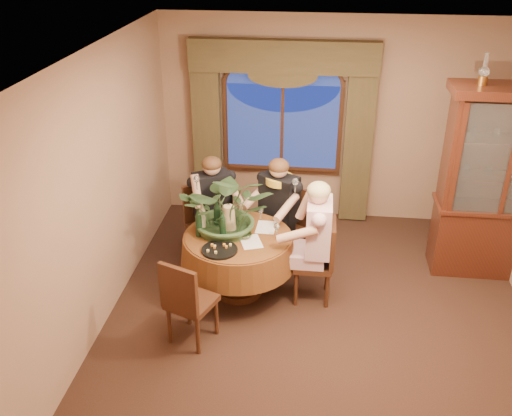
# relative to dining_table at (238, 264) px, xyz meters

# --- Properties ---
(floor) EXTENTS (5.00, 5.00, 0.00)m
(floor) POSITION_rel_dining_table_xyz_m (0.91, -0.42, -0.38)
(floor) COLOR black
(floor) RESTS_ON ground
(wall_back) EXTENTS (4.50, 0.00, 4.50)m
(wall_back) POSITION_rel_dining_table_xyz_m (0.91, 2.08, 1.02)
(wall_back) COLOR #916B53
(wall_back) RESTS_ON ground
(ceiling) EXTENTS (5.00, 5.00, 0.00)m
(ceiling) POSITION_rel_dining_table_xyz_m (0.91, -0.42, 2.42)
(ceiling) COLOR white
(ceiling) RESTS_ON wall_back
(window) EXTENTS (1.62, 0.10, 1.32)m
(window) POSITION_rel_dining_table_xyz_m (0.31, 2.01, 0.92)
(window) COLOR navy
(window) RESTS_ON wall_back
(arched_transom) EXTENTS (1.60, 0.06, 0.44)m
(arched_transom) POSITION_rel_dining_table_xyz_m (0.31, 2.01, 1.71)
(arched_transom) COLOR navy
(arched_transom) RESTS_ON wall_back
(drapery_left) EXTENTS (0.38, 0.14, 2.32)m
(drapery_left) POSITION_rel_dining_table_xyz_m (-0.72, 1.96, 0.80)
(drapery_left) COLOR #3E361F
(drapery_left) RESTS_ON floor
(drapery_right) EXTENTS (0.38, 0.14, 2.32)m
(drapery_right) POSITION_rel_dining_table_xyz_m (1.34, 1.96, 0.80)
(drapery_right) COLOR #3E361F
(drapery_right) RESTS_ON floor
(swag_valance) EXTENTS (2.45, 0.16, 0.42)m
(swag_valance) POSITION_rel_dining_table_xyz_m (0.31, 1.93, 1.90)
(swag_valance) COLOR #3E361F
(swag_valance) RESTS_ON wall_back
(dining_table) EXTENTS (1.46, 1.46, 0.75)m
(dining_table) POSITION_rel_dining_table_xyz_m (0.00, 0.00, 0.00)
(dining_table) COLOR maroon
(dining_table) RESTS_ON floor
(china_cabinet) EXTENTS (1.41, 0.55, 2.28)m
(china_cabinet) POSITION_rel_dining_table_xyz_m (2.90, 0.84, 0.76)
(china_cabinet) COLOR #34160E
(china_cabinet) RESTS_ON floor
(oil_lamp_left) EXTENTS (0.11, 0.11, 0.34)m
(oil_lamp_left) POSITION_rel_dining_table_xyz_m (2.50, 0.84, 2.07)
(oil_lamp_left) COLOR #A5722D
(oil_lamp_left) RESTS_ON china_cabinet
(chair_right) EXTENTS (0.42, 0.42, 0.96)m
(chair_right) POSITION_rel_dining_table_xyz_m (0.83, 0.00, 0.10)
(chair_right) COLOR black
(chair_right) RESTS_ON floor
(chair_back_right) EXTENTS (0.58, 0.58, 0.96)m
(chair_back_right) POSITION_rel_dining_table_xyz_m (0.48, 0.70, 0.10)
(chair_back_right) COLOR black
(chair_back_right) RESTS_ON floor
(chair_back) EXTENTS (0.59, 0.59, 0.96)m
(chair_back) POSITION_rel_dining_table_xyz_m (-0.49, 0.65, 0.10)
(chair_back) COLOR black
(chair_back) RESTS_ON floor
(chair_front_left) EXTENTS (0.55, 0.55, 0.96)m
(chair_front_left) POSITION_rel_dining_table_xyz_m (-0.34, -0.85, 0.10)
(chair_front_left) COLOR black
(chair_front_left) RESTS_ON floor
(person_pink) EXTENTS (0.47, 0.52, 1.44)m
(person_pink) POSITION_rel_dining_table_xyz_m (0.88, -0.00, 0.35)
(person_pink) COLOR #CFA4AE
(person_pink) RESTS_ON floor
(person_back) EXTENTS (0.65, 0.64, 1.38)m
(person_back) POSITION_rel_dining_table_xyz_m (-0.42, 0.72, 0.31)
(person_back) COLOR black
(person_back) RESTS_ON floor
(person_scarf) EXTENTS (0.66, 0.65, 1.40)m
(person_scarf) POSITION_rel_dining_table_xyz_m (0.39, 0.70, 0.33)
(person_scarf) COLOR black
(person_scarf) RESTS_ON floor
(stoneware_vase) EXTENTS (0.16, 0.16, 0.31)m
(stoneware_vase) POSITION_rel_dining_table_xyz_m (-0.11, 0.09, 0.53)
(stoneware_vase) COLOR tan
(stoneware_vase) RESTS_ON dining_table
(centerpiece_plant) EXTENTS (1.01, 1.12, 0.87)m
(centerpiece_plant) POSITION_rel_dining_table_xyz_m (-0.11, 0.12, 1.01)
(centerpiece_plant) COLOR #35542E
(centerpiece_plant) RESTS_ON dining_table
(olive_bowl) EXTENTS (0.15, 0.15, 0.05)m
(olive_bowl) POSITION_rel_dining_table_xyz_m (0.08, -0.04, 0.40)
(olive_bowl) COLOR #49532E
(olive_bowl) RESTS_ON dining_table
(cheese_platter) EXTENTS (0.38, 0.38, 0.02)m
(cheese_platter) POSITION_rel_dining_table_xyz_m (-0.14, -0.34, 0.39)
(cheese_platter) COLOR black
(cheese_platter) RESTS_ON dining_table
(wine_bottle_0) EXTENTS (0.07, 0.07, 0.33)m
(wine_bottle_0) POSITION_rel_dining_table_xyz_m (-0.40, 0.07, 0.54)
(wine_bottle_0) COLOR tan
(wine_bottle_0) RESTS_ON dining_table
(wine_bottle_1) EXTENTS (0.07, 0.07, 0.33)m
(wine_bottle_1) POSITION_rel_dining_table_xyz_m (-0.15, -0.09, 0.54)
(wine_bottle_1) COLOR black
(wine_bottle_1) RESTS_ON dining_table
(wine_bottle_2) EXTENTS (0.07, 0.07, 0.33)m
(wine_bottle_2) POSITION_rel_dining_table_xyz_m (-0.42, -0.06, 0.54)
(wine_bottle_2) COLOR black
(wine_bottle_2) RESTS_ON dining_table
(wine_bottle_3) EXTENTS (0.07, 0.07, 0.33)m
(wine_bottle_3) POSITION_rel_dining_table_xyz_m (-0.26, 0.17, 0.54)
(wine_bottle_3) COLOR black
(wine_bottle_3) RESTS_ON dining_table
(tasting_paper_0) EXTENTS (0.30, 0.35, 0.00)m
(tasting_paper_0) POSITION_rel_dining_table_xyz_m (0.16, -0.13, 0.38)
(tasting_paper_0) COLOR white
(tasting_paper_0) RESTS_ON dining_table
(tasting_paper_1) EXTENTS (0.22, 0.31, 0.00)m
(tasting_paper_1) POSITION_rel_dining_table_xyz_m (0.29, 0.21, 0.38)
(tasting_paper_1) COLOR white
(tasting_paper_1) RESTS_ON dining_table
(wine_glass_person_pink) EXTENTS (0.07, 0.07, 0.18)m
(wine_glass_person_pink) POSITION_rel_dining_table_xyz_m (0.42, -0.00, 0.46)
(wine_glass_person_pink) COLOR silver
(wine_glass_person_pink) RESTS_ON dining_table
(wine_glass_person_back) EXTENTS (0.07, 0.07, 0.18)m
(wine_glass_person_back) POSITION_rel_dining_table_xyz_m (-0.21, 0.37, 0.46)
(wine_glass_person_back) COLOR silver
(wine_glass_person_back) RESTS_ON dining_table
(wine_glass_person_scarf) EXTENTS (0.07, 0.07, 0.18)m
(wine_glass_person_scarf) POSITION_rel_dining_table_xyz_m (0.21, 0.37, 0.46)
(wine_glass_person_scarf) COLOR silver
(wine_glass_person_scarf) RESTS_ON dining_table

